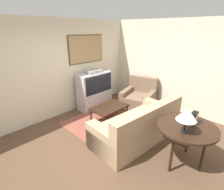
{
  "coord_description": "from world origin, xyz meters",
  "views": [
    {
      "loc": [
        -2.43,
        -2.27,
        2.43
      ],
      "look_at": [
        0.74,
        0.75,
        0.75
      ],
      "focal_mm": 28.0,
      "sensor_mm": 36.0,
      "label": 1
    }
  ],
  "objects": [
    {
      "name": "mantel_clock",
      "position": [
        0.62,
        -1.42,
        0.91
      ],
      "size": [
        0.16,
        0.1,
        0.23
      ],
      "color": "black",
      "rests_on": "console_table"
    },
    {
      "name": "armchair",
      "position": [
        2.0,
        0.74,
        0.29
      ],
      "size": [
        1.19,
        1.17,
        0.93
      ],
      "rotation": [
        0.0,
        0.0,
        -1.32
      ],
      "color": "brown",
      "rests_on": "ground_plane"
    },
    {
      "name": "tv",
      "position": [
        0.99,
        1.76,
        0.58
      ],
      "size": [
        1.14,
        0.45,
        1.23
      ],
      "color": "#B7B7BC",
      "rests_on": "ground_plane"
    },
    {
      "name": "wall_right",
      "position": [
        2.63,
        0.0,
        1.35
      ],
      "size": [
        0.06,
        12.0,
        2.7
      ],
      "color": "beige",
      "rests_on": "ground_plane"
    },
    {
      "name": "ground_plane",
      "position": [
        0.0,
        0.0,
        0.0
      ],
      "size": [
        12.0,
        12.0,
        0.0
      ],
      "primitive_type": "plane",
      "color": "brown"
    },
    {
      "name": "table_lamp",
      "position": [
        0.23,
        -1.42,
        1.13
      ],
      "size": [
        0.33,
        0.33,
        0.44
      ],
      "color": "black",
      "rests_on": "console_table"
    },
    {
      "name": "couch",
      "position": [
        0.48,
        -0.32,
        0.32
      ],
      "size": [
        2.19,
        1.13,
        0.92
      ],
      "rotation": [
        0.0,
        0.0,
        3.06
      ],
      "color": "tan",
      "rests_on": "ground_plane"
    },
    {
      "name": "wall_back",
      "position": [
        0.02,
        2.13,
        1.36
      ],
      "size": [
        12.0,
        0.1,
        2.7
      ],
      "color": "beige",
      "rests_on": "ground_plane"
    },
    {
      "name": "coffee_table",
      "position": [
        0.68,
        0.79,
        0.37
      ],
      "size": [
        0.99,
        0.63,
        0.41
      ],
      "color": "black",
      "rests_on": "ground_plane"
    },
    {
      "name": "area_rug",
      "position": [
        0.66,
        0.86,
        0.01
      ],
      "size": [
        2.23,
        1.58,
        0.01
      ],
      "color": "brown",
      "rests_on": "ground_plane"
    },
    {
      "name": "console_table",
      "position": [
        0.45,
        -1.38,
        0.73
      ],
      "size": [
        1.06,
        1.06,
        0.8
      ],
      "color": "black",
      "rests_on": "ground_plane"
    }
  ]
}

